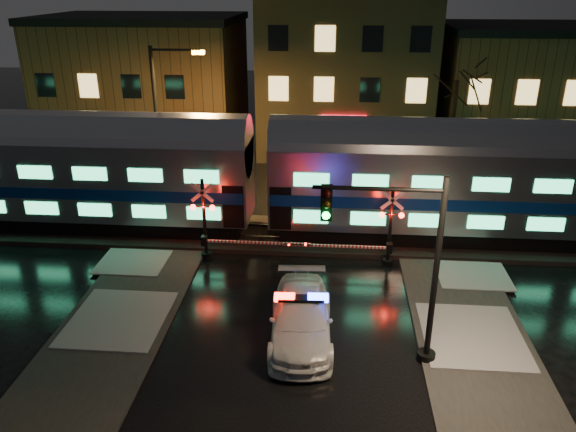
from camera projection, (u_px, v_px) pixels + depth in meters
The scene contains 13 objects.
ground at pixel (297, 288), 23.34m from camera, with size 120.00×120.00×0.00m, color black.
ballast at pixel (304, 235), 27.88m from camera, with size 90.00×4.20×0.24m, color black.
sidewalk_left at pixel (86, 371), 18.30m from camera, with size 4.00×20.00×0.12m, color #2D2D2D.
sidewalk_right at pixel (493, 394), 17.31m from camera, with size 4.00×20.00×0.12m, color #2D2D2D.
building_left at pixel (147, 84), 42.78m from camera, with size 14.00×10.00×9.00m, color #533720.
building_mid at pixel (345, 69), 41.61m from camera, with size 12.00×11.00×11.50m, color brown.
building_right at pixel (523, 93), 40.74m from camera, with size 12.00×10.00×8.50m, color #533720.
train at pixel (260, 172), 26.77m from camera, with size 51.00×3.12×5.92m.
police_car at pixel (301, 318), 19.87m from camera, with size 2.45×5.47×1.73m.
crossing_signal_right at pixel (381, 235), 24.58m from camera, with size 5.27×0.63×3.73m.
crossing_signal_left at pixel (212, 228), 25.14m from camera, with size 5.43×0.64×3.85m.
traffic_light at pixel (403, 269), 17.61m from camera, with size 4.23×0.74×6.55m.
streetlight at pixel (162, 117), 30.25m from camera, with size 2.92×0.31×8.74m.
Camera 1 is at (1.32, -20.29, 11.86)m, focal length 35.00 mm.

